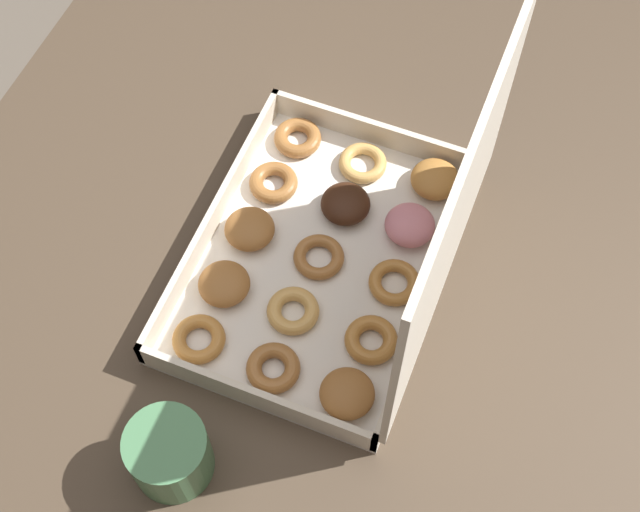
% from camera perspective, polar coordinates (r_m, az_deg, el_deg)
% --- Properties ---
extents(ground_plane, '(8.00, 8.00, 0.00)m').
position_cam_1_polar(ground_plane, '(1.81, -0.52, -10.55)').
color(ground_plane, '#6B6054').
extents(dining_table, '(1.23, 0.96, 0.74)m').
position_cam_1_polar(dining_table, '(1.21, -0.76, -0.72)').
color(dining_table, '#4C3D2D').
rests_on(dining_table, ground_plane).
extents(donut_box, '(0.41, 0.30, 0.36)m').
position_cam_1_polar(donut_box, '(1.05, 2.30, 0.60)').
color(donut_box, silver).
rests_on(donut_box, dining_table).
extents(coffee_mug, '(0.09, 0.09, 0.08)m').
position_cam_1_polar(coffee_mug, '(0.99, -9.63, -12.35)').
color(coffee_mug, '#4C8456').
rests_on(coffee_mug, dining_table).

